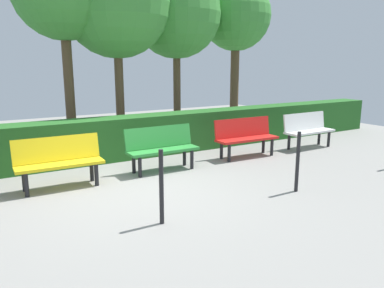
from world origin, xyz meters
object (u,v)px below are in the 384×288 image
object	(u,v)px
bench_white	(308,129)
bench_red	(245,136)
tree_far	(116,4)
tree_near	(236,17)
bench_green	(161,146)
bench_yellow	(59,160)
tree_mid	(176,14)

from	to	relation	value
bench_white	bench_red	bearing A→B (deg)	-3.24
bench_white	tree_far	size ratio (longest dim) A/B	0.29
tree_near	bench_red	bearing A→B (deg)	56.92
bench_green	tree_far	xyz separation A→B (m)	(-0.20, -2.75, 3.00)
bench_red	tree_far	distance (m)	4.48
bench_green	tree_near	xyz separation A→B (m)	(-4.10, -3.08, 2.95)
bench_red	bench_green	xyz separation A→B (m)	(2.11, 0.03, -0.00)
bench_green	bench_red	bearing A→B (deg)	-179.01
tree_near	bench_green	bearing A→B (deg)	36.93
tree_far	bench_green	bearing A→B (deg)	85.89
bench_white	tree_near	size ratio (longest dim) A/B	0.31
bench_red	bench_green	size ratio (longest dim) A/B	1.05
bench_green	bench_yellow	bearing A→B (deg)	1.73
tree_mid	bench_yellow	bearing A→B (deg)	37.83
bench_white	bench_red	distance (m)	1.90
bench_red	bench_green	bearing A→B (deg)	2.77
tree_mid	tree_far	xyz separation A→B (m)	(1.81, 0.27, 0.09)
bench_red	tree_near	world-z (taller)	tree_near
tree_far	bench_white	bearing A→B (deg)	143.68
bench_white	bench_yellow	size ratio (longest dim) A/B	0.98
bench_green	tree_mid	xyz separation A→B (m)	(-2.01, -3.02, 2.91)
bench_yellow	tree_mid	bearing A→B (deg)	-141.17
bench_yellow	tree_far	size ratio (longest dim) A/B	0.30
bench_green	tree_near	world-z (taller)	tree_near
bench_green	bench_yellow	xyz separation A→B (m)	(1.94, 0.05, -0.00)
bench_green	tree_far	bearing A→B (deg)	-93.83
bench_white	tree_far	xyz separation A→B (m)	(3.81, -2.80, 3.00)
tree_near	bench_white	bearing A→B (deg)	88.37
bench_yellow	tree_far	world-z (taller)	tree_far
tree_near	tree_far	xyz separation A→B (m)	(3.90, 0.33, 0.05)
bench_red	bench_green	distance (m)	2.11
bench_red	tree_far	size ratio (longest dim) A/B	0.31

